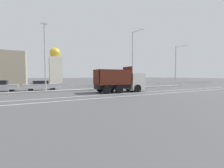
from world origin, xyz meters
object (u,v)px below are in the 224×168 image
(street_lamp_3, at_px, (176,64))
(church_tower, at_px, (55,66))
(median_road_sign, at_px, (124,81))
(street_lamp_1, at_px, (45,56))
(dump_truck, at_px, (125,82))
(parked_car_2, at_px, (1,86))
(parked_car_3, at_px, (41,85))
(street_lamp_2, at_px, (133,57))

(street_lamp_3, height_order, church_tower, church_tower)
(median_road_sign, relative_size, street_lamp_1, 0.29)
(street_lamp_1, distance_m, street_lamp_3, 25.63)
(dump_truck, height_order, parked_car_2, dump_truck)
(median_road_sign, bearing_deg, parked_car_3, 167.63)
(street_lamp_2, relative_size, parked_car_2, 2.47)
(parked_car_2, bearing_deg, street_lamp_3, 85.15)
(dump_truck, distance_m, parked_car_2, 17.17)
(parked_car_3, xyz_separation_m, church_tower, (5.30, 24.79, 4.58))
(median_road_sign, height_order, parked_car_3, median_road_sign)
(parked_car_2, distance_m, parked_car_3, 5.03)
(median_road_sign, distance_m, street_lamp_1, 13.04)
(dump_truck, height_order, street_lamp_1, street_lamp_1)
(street_lamp_3, height_order, parked_car_3, street_lamp_3)
(dump_truck, bearing_deg, parked_car_3, -123.46)
(median_road_sign, bearing_deg, dump_truck, -120.46)
(street_lamp_1, distance_m, parked_car_3, 5.15)
(dump_truck, relative_size, parked_car_2, 1.73)
(parked_car_3, height_order, church_tower, church_tower)
(dump_truck, distance_m, church_tower, 32.98)
(median_road_sign, height_order, street_lamp_3, street_lamp_3)
(median_road_sign, xyz_separation_m, street_lamp_3, (13.07, -0.26, 3.43))
(street_lamp_2, bearing_deg, median_road_sign, 176.38)
(church_tower, bearing_deg, parked_car_3, -102.07)
(street_lamp_3, bearing_deg, parked_car_2, 173.46)
(parked_car_3, relative_size, church_tower, 0.42)
(street_lamp_3, relative_size, parked_car_2, 2.07)
(street_lamp_1, relative_size, street_lamp_3, 1.02)
(street_lamp_3, relative_size, church_tower, 0.71)
(church_tower, bearing_deg, street_lamp_2, -71.06)
(parked_car_2, bearing_deg, parked_car_3, 86.46)
(street_lamp_2, height_order, parked_car_3, street_lamp_2)
(dump_truck, height_order, street_lamp_2, street_lamp_2)
(dump_truck, height_order, street_lamp_3, street_lamp_3)
(dump_truck, distance_m, street_lamp_1, 11.28)
(church_tower, bearing_deg, street_lamp_1, -99.97)
(parked_car_2, relative_size, parked_car_3, 0.82)
(dump_truck, bearing_deg, street_lamp_3, 109.01)
(street_lamp_1, relative_size, street_lamp_2, 0.86)
(median_road_sign, xyz_separation_m, church_tower, (-7.65, 27.63, 4.01))
(street_lamp_2, relative_size, parked_car_3, 2.02)
(street_lamp_2, xyz_separation_m, church_tower, (-9.52, 27.75, -0.24))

